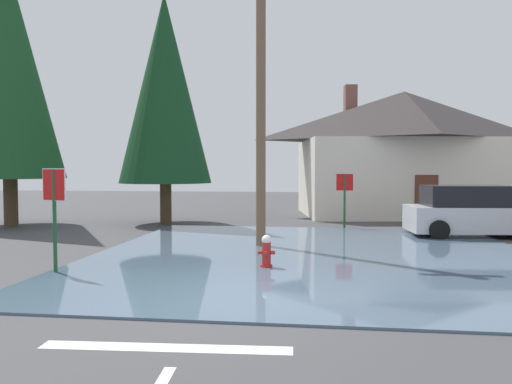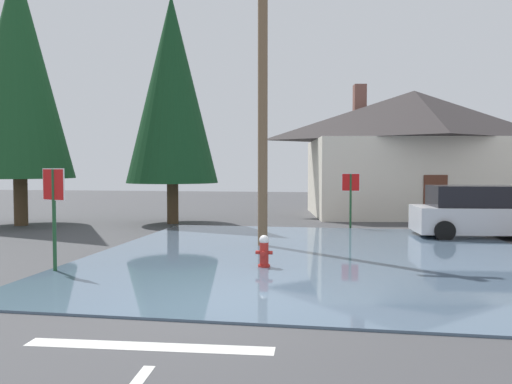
{
  "view_description": "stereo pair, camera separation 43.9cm",
  "coord_description": "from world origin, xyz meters",
  "px_view_note": "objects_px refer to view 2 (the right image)",
  "views": [
    {
      "loc": [
        1.41,
        -8.34,
        2.27
      ],
      "look_at": [
        -0.24,
        4.34,
        1.67
      ],
      "focal_mm": 35.1,
      "sensor_mm": 36.0,
      "label": 1
    },
    {
      "loc": [
        1.85,
        -8.28,
        2.27
      ],
      "look_at": [
        -0.24,
        4.34,
        1.67
      ],
      "focal_mm": 35.1,
      "sensor_mm": 36.0,
      "label": 2
    }
  ],
  "objects_px": {
    "stop_sign_far": "(351,190)",
    "house": "(413,151)",
    "fire_hydrant": "(264,252)",
    "parked_car": "(480,213)",
    "utility_pole": "(263,87)",
    "pine_tree_mid_left": "(18,69)",
    "pine_tree_tall_left": "(172,89)",
    "stop_sign_near": "(54,199)"
  },
  "relations": [
    {
      "from": "house",
      "to": "pine_tree_mid_left",
      "type": "bearing_deg",
      "value": -156.33
    },
    {
      "from": "parked_car",
      "to": "pine_tree_mid_left",
      "type": "xyz_separation_m",
      "value": [
        -17.12,
        0.74,
        5.36
      ]
    },
    {
      "from": "stop_sign_far",
      "to": "pine_tree_mid_left",
      "type": "distance_m",
      "value": 13.82
    },
    {
      "from": "stop_sign_near",
      "to": "pine_tree_tall_left",
      "type": "height_order",
      "value": "pine_tree_tall_left"
    },
    {
      "from": "utility_pole",
      "to": "pine_tree_mid_left",
      "type": "height_order",
      "value": "pine_tree_mid_left"
    },
    {
      "from": "stop_sign_near",
      "to": "stop_sign_far",
      "type": "bearing_deg",
      "value": 54.32
    },
    {
      "from": "stop_sign_near",
      "to": "fire_hydrant",
      "type": "height_order",
      "value": "stop_sign_near"
    },
    {
      "from": "utility_pole",
      "to": "pine_tree_mid_left",
      "type": "bearing_deg",
      "value": 159.57
    },
    {
      "from": "stop_sign_near",
      "to": "stop_sign_far",
      "type": "distance_m",
      "value": 11.22
    },
    {
      "from": "stop_sign_far",
      "to": "pine_tree_mid_left",
      "type": "xyz_separation_m",
      "value": [
        -12.96,
        -0.97,
        4.7
      ]
    },
    {
      "from": "stop_sign_far",
      "to": "house",
      "type": "xyz_separation_m",
      "value": [
        3.1,
        6.07,
        1.65
      ]
    },
    {
      "from": "fire_hydrant",
      "to": "stop_sign_far",
      "type": "relative_size",
      "value": 0.37
    },
    {
      "from": "utility_pole",
      "to": "pine_tree_tall_left",
      "type": "bearing_deg",
      "value": 129.81
    },
    {
      "from": "house",
      "to": "parked_car",
      "type": "relative_size",
      "value": 2.48
    },
    {
      "from": "stop_sign_near",
      "to": "pine_tree_mid_left",
      "type": "height_order",
      "value": "pine_tree_mid_left"
    },
    {
      "from": "stop_sign_far",
      "to": "house",
      "type": "height_order",
      "value": "house"
    },
    {
      "from": "parked_car",
      "to": "pine_tree_mid_left",
      "type": "bearing_deg",
      "value": 177.53
    },
    {
      "from": "fire_hydrant",
      "to": "utility_pole",
      "type": "bearing_deg",
      "value": 99.21
    },
    {
      "from": "pine_tree_tall_left",
      "to": "pine_tree_mid_left",
      "type": "relative_size",
      "value": 0.89
    },
    {
      "from": "stop_sign_far",
      "to": "stop_sign_near",
      "type": "bearing_deg",
      "value": -125.68
    },
    {
      "from": "stop_sign_near",
      "to": "parked_car",
      "type": "distance_m",
      "value": 13.03
    },
    {
      "from": "stop_sign_near",
      "to": "stop_sign_far",
      "type": "xyz_separation_m",
      "value": [
        6.54,
        9.12,
        -0.14
      ]
    },
    {
      "from": "house",
      "to": "fire_hydrant",
      "type": "bearing_deg",
      "value": -110.37
    },
    {
      "from": "stop_sign_near",
      "to": "fire_hydrant",
      "type": "bearing_deg",
      "value": 14.63
    },
    {
      "from": "stop_sign_near",
      "to": "pine_tree_tall_left",
      "type": "relative_size",
      "value": 0.24
    },
    {
      "from": "pine_tree_tall_left",
      "to": "pine_tree_mid_left",
      "type": "height_order",
      "value": "pine_tree_mid_left"
    },
    {
      "from": "pine_tree_tall_left",
      "to": "fire_hydrant",
      "type": "bearing_deg",
      "value": -59.44
    },
    {
      "from": "parked_car",
      "to": "stop_sign_far",
      "type": "bearing_deg",
      "value": 157.61
    },
    {
      "from": "house",
      "to": "parked_car",
      "type": "xyz_separation_m",
      "value": [
        1.05,
        -7.78,
        -2.31
      ]
    },
    {
      "from": "fire_hydrant",
      "to": "parked_car",
      "type": "bearing_deg",
      "value": 44.96
    },
    {
      "from": "house",
      "to": "pine_tree_mid_left",
      "type": "relative_size",
      "value": 1.07
    },
    {
      "from": "house",
      "to": "stop_sign_near",
      "type": "bearing_deg",
      "value": -122.43
    },
    {
      "from": "pine_tree_tall_left",
      "to": "pine_tree_mid_left",
      "type": "bearing_deg",
      "value": -163.97
    },
    {
      "from": "fire_hydrant",
      "to": "utility_pole",
      "type": "distance_m",
      "value": 5.29
    },
    {
      "from": "fire_hydrant",
      "to": "pine_tree_mid_left",
      "type": "bearing_deg",
      "value": 147.25
    },
    {
      "from": "utility_pole",
      "to": "stop_sign_far",
      "type": "relative_size",
      "value": 4.24
    },
    {
      "from": "fire_hydrant",
      "to": "pine_tree_tall_left",
      "type": "relative_size",
      "value": 0.08
    },
    {
      "from": "parked_car",
      "to": "pine_tree_mid_left",
      "type": "height_order",
      "value": "pine_tree_mid_left"
    },
    {
      "from": "utility_pole",
      "to": "pine_tree_tall_left",
      "type": "distance_m",
      "value": 7.23
    },
    {
      "from": "fire_hydrant",
      "to": "stop_sign_far",
      "type": "height_order",
      "value": "stop_sign_far"
    },
    {
      "from": "parked_car",
      "to": "fire_hydrant",
      "type": "bearing_deg",
      "value": -135.04
    },
    {
      "from": "fire_hydrant",
      "to": "pine_tree_tall_left",
      "type": "height_order",
      "value": "pine_tree_tall_left"
    }
  ]
}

